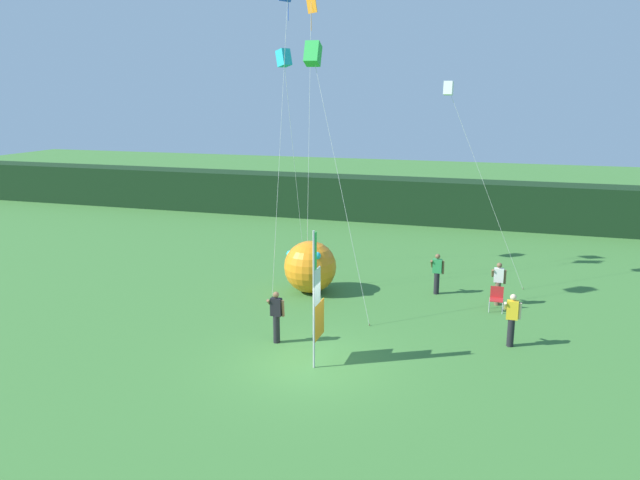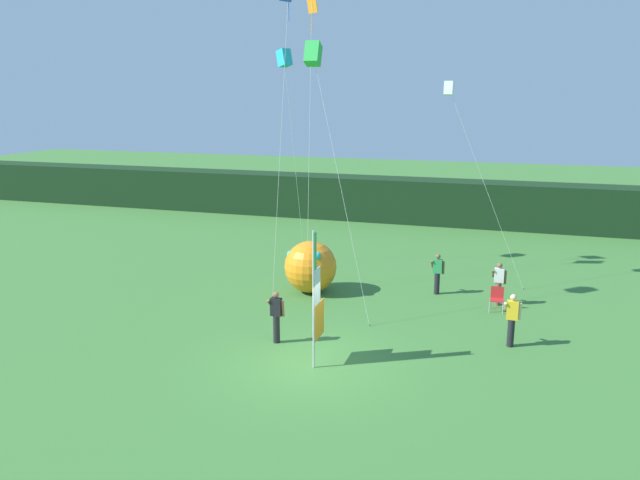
% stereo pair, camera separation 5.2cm
% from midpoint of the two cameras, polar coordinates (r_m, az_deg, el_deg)
% --- Properties ---
extents(ground_plane, '(120.00, 120.00, 0.00)m').
position_cam_midpoint_polar(ground_plane, '(19.04, -0.39, -11.30)').
color(ground_plane, '#3D7533').
extents(distant_treeline, '(80.00, 2.40, 2.73)m').
position_cam_midpoint_polar(distant_treeline, '(39.59, 9.52, 3.56)').
color(distant_treeline, black).
rests_on(distant_treeline, ground).
extents(banner_flag, '(0.06, 1.03, 4.17)m').
position_cam_midpoint_polar(banner_flag, '(18.29, -0.23, -5.60)').
color(banner_flag, '#B7B7BC').
rests_on(banner_flag, ground).
extents(person_near_banner, '(0.55, 0.48, 1.68)m').
position_cam_midpoint_polar(person_near_banner, '(24.68, 16.19, -3.79)').
color(person_near_banner, brown).
rests_on(person_near_banner, ground).
extents(person_mid_field, '(0.55, 0.48, 1.74)m').
position_cam_midpoint_polar(person_mid_field, '(20.25, -3.97, -6.95)').
color(person_mid_field, black).
rests_on(person_mid_field, ground).
extents(person_far_left, '(0.55, 0.48, 1.76)m').
position_cam_midpoint_polar(person_far_left, '(20.82, 17.32, -6.93)').
color(person_far_left, black).
rests_on(person_far_left, ground).
extents(person_far_right, '(0.55, 0.48, 1.68)m').
position_cam_midpoint_polar(person_far_right, '(25.47, 10.82, -2.98)').
color(person_far_right, black).
rests_on(person_far_right, ground).
extents(inflatable_balloon, '(2.17, 2.13, 2.13)m').
position_cam_midpoint_polar(inflatable_balloon, '(25.22, -0.83, -2.48)').
color(inflatable_balloon, orange).
rests_on(inflatable_balloon, ground).
extents(folding_chair, '(0.51, 0.51, 0.89)m').
position_cam_midpoint_polar(folding_chair, '(24.19, 16.04, -5.09)').
color(folding_chair, '#BCBCC1').
rests_on(folding_chair, ground).
extents(kite_cyan_box_0, '(0.77, 1.87, 9.86)m').
position_cam_midpoint_polar(kite_cyan_box_0, '(28.05, -3.24, 16.31)').
color(kite_cyan_box_0, brown).
rests_on(kite_cyan_box_0, ground).
extents(kite_blue_diamond_1, '(0.66, 3.06, 12.37)m').
position_cam_midpoint_polar(kite_blue_diamond_1, '(26.16, -2.95, 20.35)').
color(kite_blue_diamond_1, brown).
rests_on(kite_blue_diamond_1, ground).
extents(kite_white_box_2, '(3.64, 0.43, 8.44)m').
position_cam_midpoint_polar(kite_white_box_2, '(26.07, 11.91, 13.34)').
color(kite_white_box_2, brown).
rests_on(kite_white_box_2, ground).
extents(kite_green_box_3, '(2.75, 1.63, 9.73)m').
position_cam_midpoint_polar(kite_green_box_3, '(22.37, -0.55, 16.68)').
color(kite_green_box_3, brown).
rests_on(kite_green_box_3, ground).
extents(kite_orange_diamond_4, '(0.90, 2.76, 12.10)m').
position_cam_midpoint_polar(kite_orange_diamond_4, '(27.06, -0.75, 19.52)').
color(kite_orange_diamond_4, brown).
rests_on(kite_orange_diamond_4, ground).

